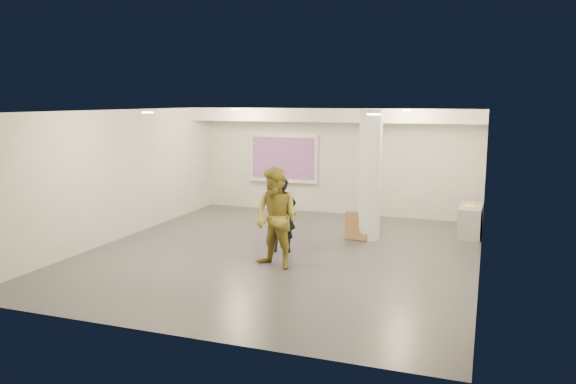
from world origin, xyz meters
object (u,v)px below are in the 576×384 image
at_px(projection_screen, 283,158).
at_px(man, 276,218).
at_px(woman, 282,215).
at_px(credenza, 470,221).
at_px(column, 370,176).

relative_size(projection_screen, man, 1.08).
distance_m(woman, man, 1.17).
distance_m(credenza, man, 5.33).
bearing_deg(column, man, -113.40).
distance_m(column, woman, 2.39).
xyz_separation_m(projection_screen, woman, (1.59, -4.36, -0.72)).
xyz_separation_m(woman, man, (0.29, -1.12, 0.17)).
height_order(projection_screen, credenza, projection_screen).
bearing_deg(projection_screen, column, -40.56).
xyz_separation_m(column, man, (-1.23, -2.83, -0.53)).
bearing_deg(projection_screen, woman, -70.02).
bearing_deg(woman, projection_screen, 94.80).
height_order(woman, man, man).
height_order(credenza, woman, woman).
height_order(column, woman, column).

